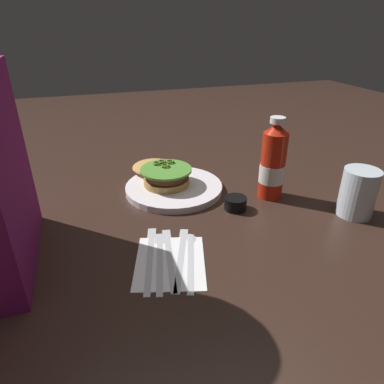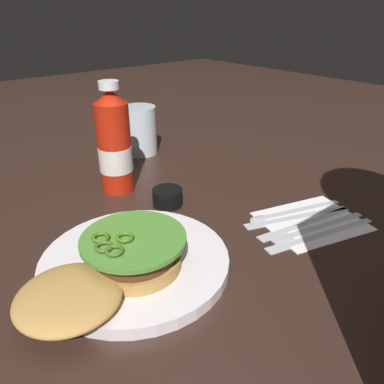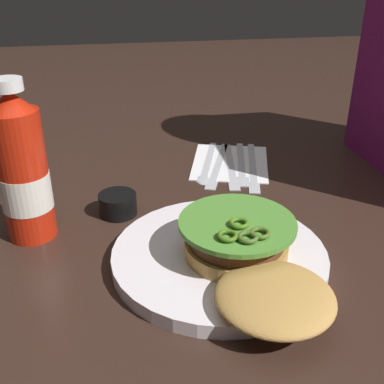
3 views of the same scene
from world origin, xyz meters
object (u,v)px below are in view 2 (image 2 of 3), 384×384
Objects in this scene: table_knife at (291,216)px; fork_utensil at (311,228)px; butter_knife at (301,223)px; steak_knife at (315,235)px; ketchup_bottle at (115,145)px; water_glass at (140,130)px; condiment_cup at (169,198)px; spoon_utensil at (283,212)px; dinner_plate at (135,262)px; burger_sandwich at (112,267)px; napkin at (312,221)px.

table_knife and fork_utensil have the same top height.
steak_knife is at bearing 71.92° from butter_knife.
butter_knife is at bearing -86.45° from fork_utensil.
fork_utensil is at bearing 115.75° from ketchup_bottle.
water_glass is 0.29m from condiment_cup.
ketchup_bottle is at bearing -60.24° from table_knife.
water_glass is 0.58× the size of butter_knife.
spoon_utensil and fork_utensil have the same top height.
ketchup_bottle is 3.86× the size of condiment_cup.
burger_sandwich reaches higher than dinner_plate.
fork_utensil is (-0.27, 0.10, -0.00)m from dinner_plate.
condiment_cup is 0.29× the size of fork_utensil.
water_glass is at bearing -85.23° from napkin.
condiment_cup is 0.25m from napkin.
fork_utensil is at bearing 120.18° from condiment_cup.
ketchup_bottle is 0.21m from water_glass.
ketchup_bottle reaches higher than condiment_cup.
ketchup_bottle is 0.37m from butter_knife.
butter_knife is at bearing 74.08° from table_knife.
table_knife is at bearing 127.11° from condiment_cup.
fork_utensil is (0.01, 0.06, 0.00)m from spoon_utensil.
ketchup_bottle reaches higher than dinner_plate.
condiment_cup is 0.21m from spoon_utensil.
dinner_plate is at bearing 38.16° from condiment_cup.
dinner_plate reaches higher than butter_knife.
table_knife and steak_knife have the same top height.
dinner_plate is 0.28m from table_knife.
steak_knife is (-0.15, 0.35, -0.09)m from ketchup_bottle.
table_knife is (0.02, -0.03, 0.00)m from napkin.
ketchup_bottle reaches higher than steak_knife.
spoon_utensil is at bearing 93.07° from water_glass.
dinner_plate is 1.38× the size of fork_utensil.
dinner_plate is 0.18m from condiment_cup.
butter_knife is (0.01, 0.04, 0.00)m from spoon_utensil.
ketchup_bottle is 1.09× the size of table_knife.
napkin is 0.90× the size of spoon_utensil.
condiment_cup is 0.34× the size of napkin.
ketchup_bottle reaches higher than spoon_utensil.
ketchup_bottle is at bearing -64.25° from fork_utensil.
burger_sandwich is 0.33m from spoon_utensil.
condiment_cup is 0.23m from butter_knife.
ketchup_bottle reaches higher than butter_knife.
dinner_plate is 1.26× the size of steak_knife.
dinner_plate is 1.60× the size of napkin.
table_knife is at bearing -56.85° from napkin.
steak_knife is at bearing 52.36° from fork_utensil.
condiment_cup is 0.28× the size of table_knife.
fork_utensil is (-0.16, 0.34, -0.09)m from ketchup_bottle.
butter_knife is at bearing -108.08° from steak_knife.
ketchup_bottle is at bearing -58.25° from spoon_utensil.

